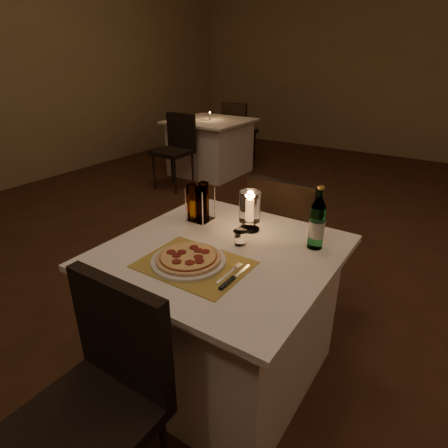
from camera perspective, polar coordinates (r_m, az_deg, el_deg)
The scene contains 18 objects.
floor at distance 2.42m, azimuth 7.46°, elevation -16.11°, with size 8.00×10.00×0.02m, color #422415.
wall_back at distance 6.74m, azimuth 29.19°, elevation 21.23°, with size 8.00×0.02×3.00m, color #947E56.
main_table at distance 1.92m, azimuth -0.34°, elevation -13.52°, with size 1.00×1.00×0.74m.
chair_near at distance 1.42m, azimuth -17.90°, elevation -22.20°, with size 0.42×0.42×0.90m.
chair_far at distance 2.37m, azimuth 9.30°, elevation -1.02°, with size 0.42×0.42×0.90m.
placemat at distance 1.60m, azimuth -4.57°, elevation -6.17°, with size 0.45×0.34×0.00m, color #B6993F.
plate at distance 1.61m, azimuth -5.43°, elevation -5.58°, with size 0.32×0.32×0.01m, color white.
pizza at distance 1.61m, azimuth -5.44°, elevation -5.08°, with size 0.28×0.28×0.02m.
fork at distance 1.54m, azimuth 1.10°, elevation -7.25°, with size 0.02×0.18×0.00m.
knife at distance 1.48m, azimuth 0.98°, elevation -8.58°, with size 0.02×0.22×0.01m.
tumbler at distance 1.75m, azimuth 2.49°, elevation -2.10°, with size 0.07×0.07×0.07m, color white, non-canonical shape.
water_bottle at distance 1.74m, azimuth 13.99°, elevation 0.04°, with size 0.07×0.07×0.30m.
hurricane_candle at distance 1.86m, azimuth 3.95°, elevation 2.46°, with size 0.11×0.11×0.21m.
cruet_caddy at distance 1.98m, azimuth -3.79°, elevation 3.10°, with size 0.12×0.12×0.21m.
neighbor_table_left at distance 5.33m, azimuth -2.09°, elevation 11.69°, with size 1.00×1.00×0.74m.
neighbor_chair_la at distance 4.74m, azimuth -7.23°, elevation 12.07°, with size 0.42×0.42×0.90m.
neighbor_chair_lb at distance 5.88m, azimuth 2.05°, elevation 14.64°, with size 0.42×0.42×0.90m.
neighbor_candle_left at distance 5.25m, azimuth -2.16°, elevation 16.10°, with size 0.03×0.03×0.11m.
Camera 1 is at (0.75, -1.68, 1.56)m, focal length 30.00 mm.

